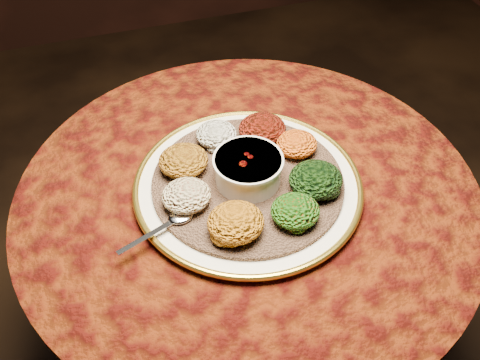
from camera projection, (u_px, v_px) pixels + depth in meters
name	position (u px, v px, depth m)	size (l,w,h in m)	color
table	(247.00, 241.00, 1.23)	(0.96, 0.96, 0.73)	black
platter	(248.00, 185.00, 1.09)	(0.60, 0.60, 0.02)	white
injera	(248.00, 182.00, 1.09)	(0.39, 0.39, 0.01)	brown
stew_bowl	(248.00, 168.00, 1.06)	(0.14, 0.14, 0.06)	silver
spoon	(176.00, 220.00, 1.00)	(0.15, 0.07, 0.01)	silver
portion_ayib	(216.00, 134.00, 1.15)	(0.09, 0.08, 0.04)	silver
portion_kitfo	(262.00, 129.00, 1.16)	(0.10, 0.10, 0.05)	black
portion_tikil	(297.00, 144.00, 1.13)	(0.09, 0.08, 0.04)	#A36A0D
portion_gomen	(316.00, 180.00, 1.05)	(0.11, 0.10, 0.05)	black
portion_mixveg	(295.00, 211.00, 1.00)	(0.09, 0.09, 0.04)	#952309
portion_kik	(236.00, 222.00, 0.97)	(0.11, 0.10, 0.05)	#B56510
portion_timatim	(186.00, 196.00, 1.02)	(0.10, 0.09, 0.05)	maroon
portion_shiro	(183.00, 161.00, 1.09)	(0.10, 0.10, 0.05)	#996212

